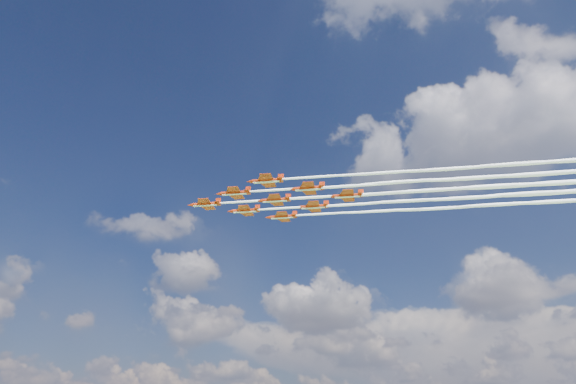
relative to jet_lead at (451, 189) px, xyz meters
The scene contains 7 objects.
jet_lead is the anchor object (origin of this frame).
jet_row2_port 13.16m from the jet_lead, ahead, with size 142.87×68.79×2.69m.
jet_row2_starb 13.16m from the jet_lead, 57.40° to the left, with size 142.87×68.79×2.69m.
jet_row3_port 26.31m from the jet_lead, ahead, with size 142.87×68.79×2.69m.
jet_row3_centre 22.18m from the jet_lead, 24.85° to the left, with size 142.87×68.79×2.69m.
jet_row3_starb 26.31m from the jet_lead, 57.40° to the left, with size 142.87×68.79×2.69m.
jet_row4_starb 34.01m from the jet_lead, 36.86° to the left, with size 142.87×68.79×2.69m.
Camera 1 is at (87.20, -132.35, 21.40)m, focal length 35.00 mm.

